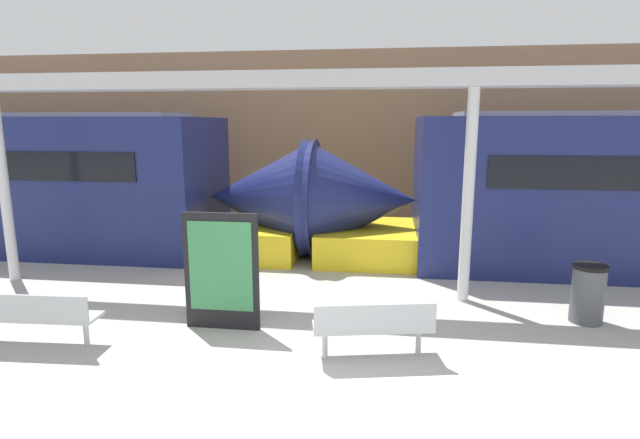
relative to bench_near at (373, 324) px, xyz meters
name	(u,v)px	position (x,y,z in m)	size (l,w,h in m)	color
ground_plane	(313,420)	(-0.56, -1.42, -0.48)	(60.00, 60.00, 0.00)	#B2AFA8
station_wall	(365,140)	(-0.56, 8.63, 2.02)	(56.00, 0.20, 5.00)	#937051
bench_near	(373,324)	(0.00, 0.00, 0.00)	(1.58, 0.74, 0.79)	#ADB2B7
bench_far	(31,314)	(-4.53, -0.27, 0.00)	(1.75, 0.53, 0.79)	#ADB2B7
trash_bin	(588,293)	(3.17, 1.68, -0.02)	(0.49, 0.49, 0.90)	#4C4F54
poster_board	(221,271)	(-2.22, 0.70, 0.40)	(1.10, 0.07, 1.73)	black
support_column_near	(468,198)	(1.45, 2.40, 1.29)	(0.19, 0.19, 3.53)	silver
support_column_far	(4,189)	(-6.98, 2.40, 1.29)	(0.19, 0.19, 3.53)	silver
canopy_beam	(475,78)	(1.45, 2.40, 3.20)	(28.00, 0.60, 0.28)	#B7B7BC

